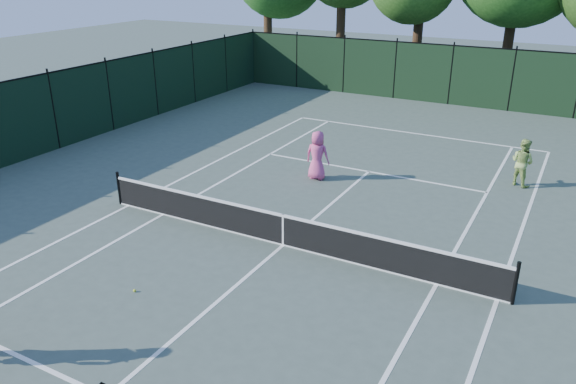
% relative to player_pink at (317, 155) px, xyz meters
% --- Properties ---
extents(ground, '(90.00, 90.00, 0.00)m').
position_rel_player_pink_xyz_m(ground, '(1.35, -4.89, -0.85)').
color(ground, '#425047').
rests_on(ground, ground).
extents(sideline_doubles_left, '(0.10, 23.77, 0.01)m').
position_rel_player_pink_xyz_m(sideline_doubles_left, '(-4.13, -4.89, -0.85)').
color(sideline_doubles_left, white).
rests_on(sideline_doubles_left, ground).
extents(sideline_doubles_right, '(0.10, 23.77, 0.01)m').
position_rel_player_pink_xyz_m(sideline_doubles_right, '(6.84, -4.89, -0.85)').
color(sideline_doubles_right, white).
rests_on(sideline_doubles_right, ground).
extents(sideline_singles_left, '(0.10, 23.77, 0.01)m').
position_rel_player_pink_xyz_m(sideline_singles_left, '(-2.76, -4.89, -0.85)').
color(sideline_singles_left, white).
rests_on(sideline_singles_left, ground).
extents(sideline_singles_right, '(0.10, 23.77, 0.01)m').
position_rel_player_pink_xyz_m(sideline_singles_right, '(5.47, -4.89, -0.85)').
color(sideline_singles_right, white).
rests_on(sideline_singles_right, ground).
extents(baseline_far, '(10.97, 0.10, 0.01)m').
position_rel_player_pink_xyz_m(baseline_far, '(1.35, 7.00, -0.85)').
color(baseline_far, white).
rests_on(baseline_far, ground).
extents(service_line_far, '(8.23, 0.10, 0.01)m').
position_rel_player_pink_xyz_m(service_line_far, '(1.35, 1.51, -0.85)').
color(service_line_far, white).
rests_on(service_line_far, ground).
extents(center_service_line, '(0.10, 12.80, 0.01)m').
position_rel_player_pink_xyz_m(center_service_line, '(1.35, -4.89, -0.85)').
color(center_service_line, white).
rests_on(center_service_line, ground).
extents(tennis_net, '(11.69, 0.09, 1.06)m').
position_rel_player_pink_xyz_m(tennis_net, '(1.35, -4.89, -0.38)').
color(tennis_net, black).
rests_on(tennis_net, ground).
extents(fence_far, '(24.00, 0.05, 3.00)m').
position_rel_player_pink_xyz_m(fence_far, '(1.35, 13.11, 0.65)').
color(fence_far, black).
rests_on(fence_far, ground).
extents(player_pink, '(0.86, 0.59, 1.71)m').
position_rel_player_pink_xyz_m(player_pink, '(0.00, 0.00, 0.00)').
color(player_pink, '#CE4884').
rests_on(player_pink, ground).
extents(player_green, '(0.99, 0.91, 1.62)m').
position_rel_player_pink_xyz_m(player_green, '(6.27, 2.73, -0.04)').
color(player_green, '#93B259').
rests_on(player_green, ground).
extents(loose_ball_midcourt, '(0.07, 0.07, 0.07)m').
position_rel_player_pink_xyz_m(loose_ball_midcourt, '(-0.55, -8.51, -0.82)').
color(loose_ball_midcourt, '#CCDE2D').
rests_on(loose_ball_midcourt, ground).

